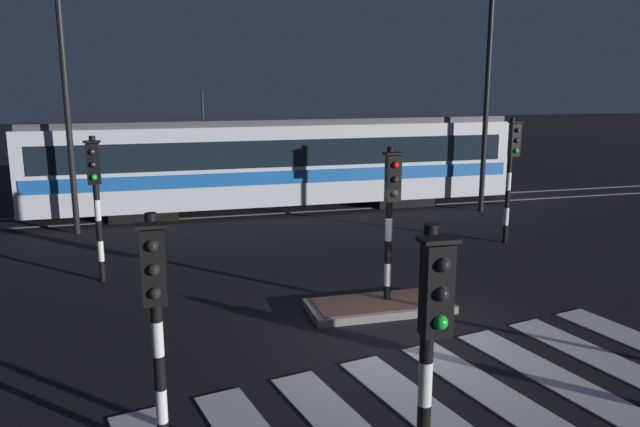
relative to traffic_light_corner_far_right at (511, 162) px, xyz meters
name	(u,v)px	position (x,y,z in m)	size (l,w,h in m)	color
ground_plane	(396,332)	(-5.46, -5.21, -2.34)	(120.00, 120.00, 0.00)	black
rail_near	(280,213)	(-5.46, 5.60, -2.32)	(80.00, 0.12, 0.03)	#59595E
rail_far	(272,205)	(-5.46, 7.04, -2.32)	(80.00, 0.12, 0.03)	#59595E
crosswalk_zebra	(477,414)	(-5.46, -8.24, -2.33)	(10.00, 6.29, 0.02)	silver
traffic_island	(379,306)	(-5.36, -4.04, -2.25)	(2.91, 1.26, 0.18)	slate
traffic_light_corner_far_right	(511,162)	(0.00, 0.00, 0.00)	(0.36, 0.42, 3.54)	black
traffic_light_kerb_mid_left	(431,338)	(-7.15, -10.19, -0.18)	(0.36, 0.42, 3.28)	black
traffic_light_median_centre	(391,204)	(-5.15, -4.03, -0.16)	(0.36, 0.42, 3.31)	black
traffic_light_corner_near_left	(156,302)	(-9.72, -8.15, -0.29)	(0.36, 0.42, 3.10)	black
traffic_light_corner_far_left	(95,188)	(-10.91, -0.69, -0.12)	(0.36, 0.42, 3.36)	black
street_lamp_trackside_right	(492,68)	(1.50, 3.94, 2.58)	(0.44, 1.21, 7.85)	black
street_lamp_trackside_left	(63,66)	(-11.94, 4.12, 2.61)	(0.44, 1.21, 7.90)	black
tram	(277,161)	(-5.38, 6.31, -0.59)	(16.95, 2.58, 4.15)	silver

